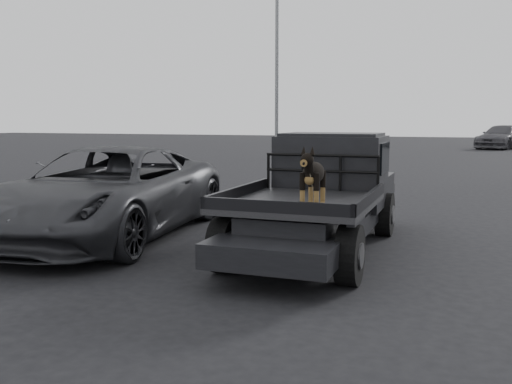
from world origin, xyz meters
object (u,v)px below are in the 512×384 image
at_px(dog, 313,178).
at_px(distant_car_b, 502,137).
at_px(flatbed_ute, 318,221).
at_px(parked_suv, 107,192).

height_order(dog, distant_car_b, dog).
xyz_separation_m(flatbed_ute, dog, (0.30, -1.47, 0.83)).
relative_size(flatbed_ute, dog, 7.30).
bearing_deg(parked_suv, distant_car_b, 70.11).
bearing_deg(distant_car_b, parked_suv, -81.20).
relative_size(flatbed_ute, distant_car_b, 0.99).
xyz_separation_m(dog, parked_suv, (-3.96, 1.21, -0.51)).
distance_m(parked_suv, distant_car_b, 35.18).
bearing_deg(parked_suv, dog, -23.60).
distance_m(flatbed_ute, distant_car_b, 34.27).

